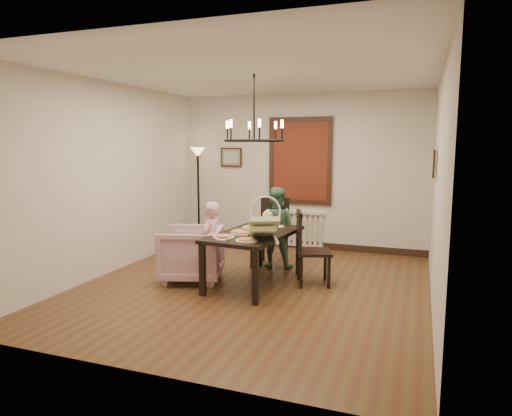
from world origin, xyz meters
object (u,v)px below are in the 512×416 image
Objects in this scene: elderly_woman at (210,251)px; drinking_glass at (253,225)px; dining_table at (254,239)px; seated_man at (275,234)px; armchair at (191,254)px; floor_lamp at (198,197)px; chair_far at (274,231)px; chair_right at (314,248)px; baby_bouncer at (264,225)px.

elderly_woman reaches higher than drinking_glass.
dining_table is 0.94m from seated_man.
armchair is at bearing -166.17° from dining_table.
floor_lamp is at bearing -149.51° from elderly_woman.
chair_far reaches higher than armchair.
floor_lamp reaches higher than elderly_woman.
chair_right is 6.73× the size of drinking_glass.
chair_right is (0.83, -0.83, -0.02)m from chair_far.
chair_right is 1.08× the size of elderly_woman.
drinking_glass reaches higher than dining_table.
floor_lamp is at bearing 133.33° from drinking_glass.
armchair is (-1.66, -0.40, -0.13)m from chair_right.
seated_man is at bearing 123.17° from armchair.
floor_lamp reaches higher than chair_right.
armchair is (-0.90, -0.12, -0.26)m from dining_table.
chair_far is 2.07m from floor_lamp.
chair_far is at bearing 26.16° from chair_right.
armchair is 5.51× the size of drinking_glass.
armchair is 0.47× the size of floor_lamp.
baby_bouncer is (0.34, -1.49, 0.38)m from chair_far.
dining_table is at bearing 83.79° from seated_man.
dining_table is 1.56× the size of seated_man.
drinking_glass is at bearing 79.62° from seated_man.
armchair is 0.80× the size of seated_man.
chair_right is 1.41m from elderly_woman.
elderly_woman is 0.53× the size of floor_lamp.
chair_right is 0.57× the size of floor_lamp.
baby_bouncer reaches higher than drinking_glass.
chair_far is 1.03× the size of chair_right.
chair_right is at bearing -58.21° from chair_far.
baby_bouncer is at bearing 79.16° from elderly_woman.
chair_far is at bearing 100.08° from dining_table.
chair_far is at bearing 90.60° from drinking_glass.
seated_man is at bearing 96.46° from dining_table.
elderly_woman is at bearing -151.60° from dining_table.
chair_far is 1.26× the size of armchair.
drinking_glass reaches higher than armchair.
seated_man reaches higher than drinking_glass.
drinking_glass is (0.84, 0.23, 0.42)m from armchair.
dining_table is at bearing -99.79° from chair_far.
elderly_woman is at bearing 56.83° from armchair.
seated_man is 0.87m from drinking_glass.
armchair is at bearing -65.63° from floor_lamp.
baby_bouncer is at bearing 124.13° from chair_right.
chair_far is 6.95× the size of drinking_glass.
armchair is 1.31m from baby_bouncer.
elderly_woman reaches higher than dining_table.
armchair is 1.45× the size of baby_bouncer.
chair_right is 1.00m from seated_man.
floor_lamp is (-1.82, 1.93, 0.10)m from drinking_glass.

